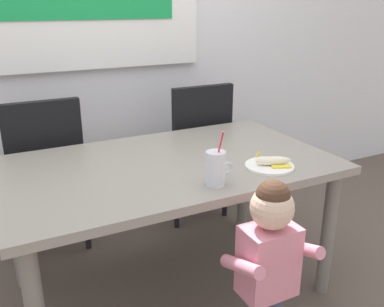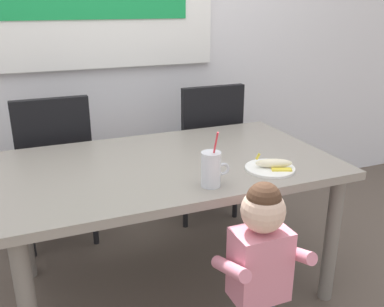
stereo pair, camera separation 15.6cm
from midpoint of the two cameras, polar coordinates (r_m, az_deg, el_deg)
name	(u,v)px [view 2 (the right image)]	position (r m, az deg, el deg)	size (l,w,h in m)	color
ground_plane	(172,285)	(2.41, -0.77, -17.40)	(24.00, 24.00, 0.00)	brown
back_wall	(114,3)	(2.92, -8.89, 19.37)	(6.40, 0.17, 2.90)	silver
dining_table	(170,178)	(2.09, -0.85, -3.30)	(1.58, 0.94, 0.73)	gray
dining_chair_left	(55,163)	(2.66, -16.40, -1.23)	(0.44, 0.44, 0.96)	black
dining_chair_right	(205,144)	(2.89, 3.34, 1.26)	(0.44, 0.45, 0.96)	black
toddler_standing	(260,257)	(1.72, 11.85, -13.51)	(0.33, 0.24, 0.84)	#3F4760
milk_cup	(211,171)	(1.77, 5.14, -2.41)	(0.13, 0.09, 0.25)	silver
snack_plate	(270,168)	(2.00, 12.66, -2.00)	(0.23, 0.23, 0.01)	white
peeled_banana	(274,164)	(1.99, 13.24, -1.36)	(0.17, 0.13, 0.07)	#F4EAC6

